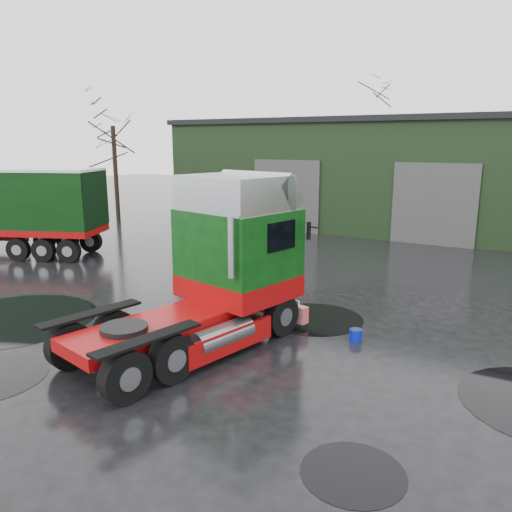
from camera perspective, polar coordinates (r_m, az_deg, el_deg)
The scene contains 9 objects.
ground at distance 13.95m, azimuth 0.54°, elevation -7.99°, with size 100.00×100.00×0.00m, color black.
warehouse at distance 31.78m, azimuth 21.73°, elevation 8.72°, with size 32.40×12.40×6.30m.
hero_tractor at distance 11.87m, azimuth -8.47°, elevation -1.24°, with size 2.88×6.78×4.21m, color #0A3A0E, non-canonical shape.
wash_bucket at distance 13.18m, azimuth 11.32°, elevation -8.84°, with size 0.32×0.32×0.30m, color #0814B4.
tree_left at distance 33.02m, azimuth -15.87°, elevation 11.17°, with size 4.40×4.40×8.50m, color black, non-canonical shape.
tree_back_a at distance 43.21m, azimuth 13.04°, elevation 12.29°, with size 4.40×4.40×9.50m, color black, non-canonical shape.
puddle_1 at distance 14.59m, azimuth 6.74°, elevation -7.11°, with size 2.78×2.78×0.01m, color black.
puddle_2 at distance 16.07m, azimuth -26.00°, elevation -6.48°, with size 4.64×4.64×0.01m, color black.
puddle_3 at distance 8.50m, azimuth 11.03°, elevation -23.16°, with size 1.64×1.64×0.01m, color black.
Camera 1 is at (6.24, -11.44, 4.98)m, focal length 35.00 mm.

